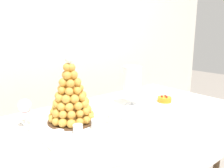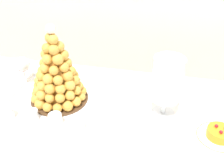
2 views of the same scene
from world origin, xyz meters
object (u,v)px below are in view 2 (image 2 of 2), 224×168
Objects in this scene: dessert_cup_mid_right at (79,124)px; macaron_goblet at (167,80)px; serving_tray at (67,105)px; dessert_cup_right at (103,128)px; croquembouche at (56,73)px; wine_glass at (22,65)px; dessert_cup_centre at (55,120)px; fruit_tart_plate at (219,135)px; dessert_cup_left at (8,113)px; dessert_cup_mid_left at (33,115)px.

dessert_cup_mid_right is 0.19× the size of macaron_goblet.
dessert_cup_right is at bearing -34.64° from serving_tray.
dessert_cup_right is at bearing -34.55° from croquembouche.
dessert_cup_centre is at bearing -43.82° from wine_glass.
dessert_cup_mid_right is 0.56m from fruit_tart_plate.
fruit_tart_plate reaches higher than serving_tray.
dessert_cup_mid_right is at bearing -0.99° from dessert_cup_left.
dessert_cup_left is 0.11m from dessert_cup_mid_left.
dessert_cup_right is 0.31× the size of fruit_tart_plate.
dessert_cup_mid_left is at bearing -56.83° from wine_glass.
dessert_cup_left is 0.69m from macaron_goblet.
dessert_cup_left is (-0.17, -0.17, -0.12)m from croquembouche.
dessert_cup_left is 1.14× the size of dessert_cup_mid_left.
fruit_tart_plate is at bearing 6.24° from dessert_cup_centre.
dessert_cup_centre and dessert_cup_right have the same top height.
macaron_goblet is at bearing 39.08° from dessert_cup_right.
dessert_cup_right reaches higher than fruit_tart_plate.
wine_glass is (-0.22, 0.09, -0.04)m from croquembouche.
wine_glass is at bearing 101.94° from dessert_cup_left.
macaron_goblet is 0.72m from wine_glass.
serving_tray is at bearing 33.14° from dessert_cup_left.
fruit_tart_plate is (0.88, 0.07, -0.02)m from dessert_cup_left.
dessert_cup_centre is 0.35× the size of wine_glass.
macaron_goblet reaches higher than dessert_cup_mid_left.
dessert_cup_mid_left and fruit_tart_plate have the same top height.
dessert_cup_left is at bearing 179.42° from dessert_cup_right.
dessert_cup_right is (0.42, -0.00, 0.00)m from dessert_cup_left.
dessert_cup_left is at bearing -146.86° from serving_tray.
fruit_tart_plate is at bearing -5.62° from serving_tray.
dessert_cup_mid_left is at bearing 5.05° from dessert_cup_left.
dessert_cup_left is 0.42m from dessert_cup_right.
dessert_cup_mid_left is 0.18× the size of macaron_goblet.
croquembouche reaches higher than dessert_cup_centre.
croquembouche is 7.56× the size of dessert_cup_mid_left.
wine_glass reaches higher than dessert_cup_right.
dessert_cup_mid_right reaches higher than dessert_cup_left.
serving_tray is 0.14m from dessert_cup_centre.
croquembouche is 0.22m from dessert_cup_centre.
dessert_cup_mid_left is 0.21m from dessert_cup_mid_right.
serving_tray is at bearing 91.62° from dessert_cup_centre.
dessert_cup_left is 0.22m from dessert_cup_centre.
wine_glass is (-0.17, 0.25, 0.09)m from dessert_cup_mid_left.
macaron_goblet is 1.52× the size of fruit_tart_plate.
dessert_cup_mid_left is at bearing -175.21° from fruit_tart_plate.
croquembouche is 6.74× the size of dessert_cup_right.
dessert_cup_centre is 1.02× the size of dessert_cup_right.
dessert_cup_left is at bearing -175.17° from fruit_tart_plate.
serving_tray is 9.90× the size of dessert_cup_left.
dessert_cup_left is 0.28m from wine_glass.
macaron_goblet is 1.72× the size of wine_glass.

